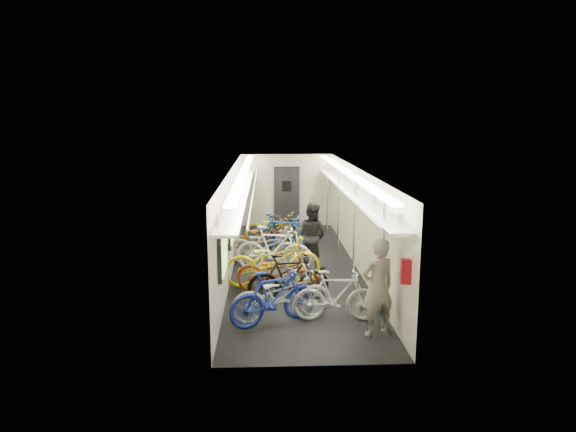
{
  "coord_description": "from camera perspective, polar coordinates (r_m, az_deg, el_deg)",
  "views": [
    {
      "loc": [
        -0.68,
        -11.95,
        3.58
      ],
      "look_at": [
        -0.14,
        0.7,
        1.15
      ],
      "focal_mm": 32.0,
      "sensor_mm": 36.0,
      "label": 1
    }
  ],
  "objects": [
    {
      "name": "bicycle_0",
      "position": [
        9.21,
        -0.71,
        -8.78
      ],
      "size": [
        1.93,
        1.08,
        0.96
      ],
      "primitive_type": "imported",
      "rotation": [
        0.0,
        0.0,
        1.83
      ],
      "color": "#ACACB0",
      "rests_on": "ground"
    },
    {
      "name": "bicycle_4",
      "position": [
        11.09,
        -1.71,
        -4.95
      ],
      "size": [
        2.22,
        1.1,
        1.12
      ],
      "primitive_type": "imported",
      "rotation": [
        0.0,
        0.0,
        1.75
      ],
      "color": "yellow",
      "rests_on": "ground"
    },
    {
      "name": "bicycle_11",
      "position": [
        9.26,
        5.38,
        -8.81
      ],
      "size": [
        1.57,
        0.49,
        0.94
      ],
      "primitive_type": "imported",
      "rotation": [
        0.0,
        0.0,
        1.54
      ],
      "color": "silver",
      "rests_on": "ground"
    },
    {
      "name": "train_car_shell",
      "position": [
        12.81,
        -1.0,
        2.23
      ],
      "size": [
        10.0,
        10.0,
        10.0
      ],
      "color": "black",
      "rests_on": "ground"
    },
    {
      "name": "bicycle_3",
      "position": [
        10.1,
        0.08,
        -6.93
      ],
      "size": [
        1.69,
        0.7,
        0.98
      ],
      "primitive_type": "imported",
      "rotation": [
        0.0,
        0.0,
        1.72
      ],
      "color": "black",
      "rests_on": "ground"
    },
    {
      "name": "bicycle_10",
      "position": [
        14.66,
        -1.5,
        -1.41
      ],
      "size": [
        1.87,
        1.1,
        0.93
      ],
      "primitive_type": "imported",
      "rotation": [
        0.0,
        0.0,
        1.28
      ],
      "color": "#ADBE11",
      "rests_on": "ground"
    },
    {
      "name": "bicycle_9",
      "position": [
        14.2,
        -0.78,
        -1.78
      ],
      "size": [
        1.61,
        1.05,
        0.94
      ],
      "primitive_type": "imported",
      "rotation": [
        0.0,
        0.0,
        2.0
      ],
      "color": "black",
      "rests_on": "ground"
    },
    {
      "name": "bicycle_6",
      "position": [
        12.63,
        -2.63,
        -3.33
      ],
      "size": [
        1.95,
        1.22,
        0.97
      ],
      "primitive_type": "imported",
      "rotation": [
        0.0,
        0.0,
        1.23
      ],
      "color": "#9F9FA4",
      "rests_on": "ground"
    },
    {
      "name": "bicycle_5",
      "position": [
        12.06,
        -1.59,
        -3.69
      ],
      "size": [
        1.89,
        0.94,
        1.1
      ],
      "primitive_type": "imported",
      "rotation": [
        0.0,
        0.0,
        1.33
      ],
      "color": "white",
      "rests_on": "ground"
    },
    {
      "name": "bicycle_1",
      "position": [
        9.06,
        -1.57,
        -9.01
      ],
      "size": [
        1.71,
        1.1,
        1.0
      ],
      "primitive_type": "imported",
      "rotation": [
        0.0,
        0.0,
        1.98
      ],
      "color": "#1A2C9E",
      "rests_on": "ground"
    },
    {
      "name": "backpack",
      "position": [
        8.05,
        13.32,
        -6.02
      ],
      "size": [
        0.27,
        0.16,
        0.38
      ],
      "primitive_type": "cube",
      "rotation": [
        0.0,
        0.0,
        -0.09
      ],
      "color": "#A0101B",
      "rests_on": "passenger_near"
    },
    {
      "name": "bicycle_2",
      "position": [
        10.53,
        -1.12,
        -6.34
      ],
      "size": [
        1.87,
        1.09,
        0.93
      ],
      "primitive_type": "imported",
      "rotation": [
        0.0,
        0.0,
        1.29
      ],
      "color": "maroon",
      "rests_on": "ground"
    },
    {
      "name": "bicycle_7",
      "position": [
        13.3,
        -0.77,
        -2.19
      ],
      "size": [
        1.98,
        1.23,
        1.15
      ],
      "primitive_type": "imported",
      "rotation": [
        0.0,
        0.0,
        1.18
      ],
      "color": "navy",
      "rests_on": "ground"
    },
    {
      "name": "bicycle_8",
      "position": [
        13.23,
        -2.8,
        -2.48
      ],
      "size": [
        2.13,
        1.39,
        1.06
      ],
      "primitive_type": "imported",
      "rotation": [
        0.0,
        0.0,
        1.94
      ],
      "color": "maroon",
      "rests_on": "ground"
    },
    {
      "name": "passenger_mid",
      "position": [
        12.31,
        2.64,
        -2.21
      ],
      "size": [
        0.98,
        0.94,
        1.59
      ],
      "primitive_type": "imported",
      "rotation": [
        0.0,
        0.0,
        2.53
      ],
      "color": "black",
      "rests_on": "ground"
    },
    {
      "name": "passenger_near",
      "position": [
        8.66,
        9.93,
        -7.81
      ],
      "size": [
        0.71,
        0.59,
        1.66
      ],
      "primitive_type": "imported",
      "rotation": [
        0.0,
        0.0,
        3.5
      ],
      "color": "gray",
      "rests_on": "ground"
    }
  ]
}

